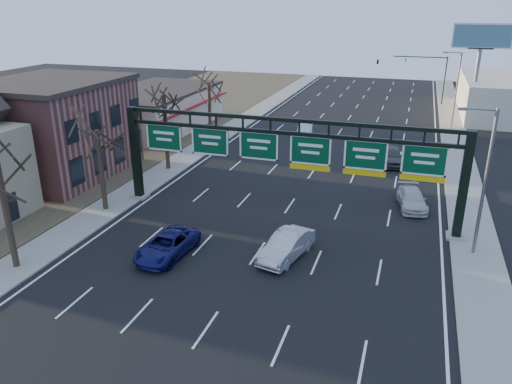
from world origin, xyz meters
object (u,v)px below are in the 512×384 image
(car_blue_suv, at_px, (167,245))
(car_white_wagon, at_px, (412,199))
(sign_gantry, at_px, (286,155))
(car_silver_sedan, at_px, (286,246))

(car_blue_suv, distance_m, car_white_wagon, 18.68)
(sign_gantry, height_order, car_white_wagon, sign_gantry)
(sign_gantry, height_order, car_blue_suv, sign_gantry)
(car_white_wagon, bearing_deg, car_silver_sedan, -133.82)
(sign_gantry, relative_size, car_white_wagon, 5.40)
(car_silver_sedan, bearing_deg, car_white_wagon, 69.99)
(sign_gantry, distance_m, car_blue_suv, 10.34)
(car_white_wagon, bearing_deg, car_blue_suv, -148.33)
(car_blue_suv, relative_size, car_silver_sedan, 1.05)
(sign_gantry, bearing_deg, car_silver_sedan, -74.52)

